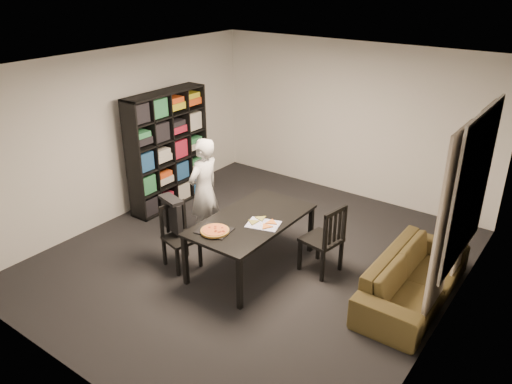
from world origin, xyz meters
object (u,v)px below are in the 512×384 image
Objects in this scene: sofa at (414,278)px; chair_left at (178,231)px; chair_right at (327,236)px; baking_tray at (214,231)px; dining_table at (251,223)px; bookshelf at (168,150)px; person at (204,191)px; pepperoni_pizza at (215,231)px.

chair_left is at bearing 110.89° from sofa.
chair_right is at bearing 96.23° from sofa.
baking_tray is 0.21× the size of sofa.
chair_left is (-0.83, -0.51, -0.16)m from dining_table.
sofa is at bearing -2.91° from bookshelf.
dining_table is 1.01m from person.
chair_left is 0.56× the size of person.
dining_table is 2.09m from sofa.
pepperoni_pizza is at bearing 117.80° from sofa.
pepperoni_pizza is (0.84, -0.75, -0.04)m from person.
dining_table is (2.26, -0.78, -0.30)m from bookshelf.
pepperoni_pizza is at bearing -104.51° from dining_table.
bookshelf is at bearing -115.12° from person.
bookshelf is 2.00× the size of chair_right.
person is 1.09m from baking_tray.
dining_table is at bearing 77.83° from person.
person reaches higher than sofa.
chair_left is at bearing 178.29° from baking_tray.
person is at bearing 26.82° from chair_left.
person reaches higher than dining_table.
sofa is at bearing 26.91° from baking_tray.
person reaches higher than chair_left.
person is at bearing 168.41° from dining_table.
pepperoni_pizza is (-0.14, -0.55, 0.09)m from dining_table.
pepperoni_pizza is at bearing -32.24° from bookshelf.
bookshelf is 2.47m from baking_tray.
sofa is at bearing 96.46° from person.
chair_left is at bearing 176.26° from pepperoni_pizza.
person is 0.79× the size of sofa.
dining_table is 0.87× the size of sofa.
chair_right is 1.43m from pepperoni_pizza.
bookshelf is 4.75× the size of baking_tray.
bookshelf is at bearing 147.86° from baking_tray.
pepperoni_pizza reaches higher than dining_table.
chair_right reaches higher than chair_left.
chair_left is 0.73m from pepperoni_pizza.
dining_table is 0.56m from baking_tray.
baking_tray is 0.05m from pepperoni_pizza.
baking_tray is (-0.17, -0.53, 0.07)m from dining_table.
chair_left is 3.02m from sofa.
person is (-1.85, -0.24, 0.23)m from chair_right.
bookshelf is at bearing 87.09° from sofa.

